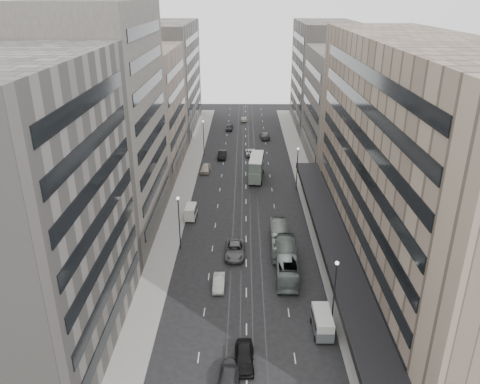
{
  "coord_description": "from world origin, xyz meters",
  "views": [
    {
      "loc": [
        -0.31,
        -48.26,
        34.82
      ],
      "look_at": [
        -0.98,
        19.42,
        5.94
      ],
      "focal_mm": 35.0,
      "sensor_mm": 36.0,
      "label": 1
    }
  ],
  "objects_px": {
    "double_decker": "(256,167)",
    "sedan_0": "(244,357)",
    "pedestrian": "(365,358)",
    "sedan_1": "(219,283)",
    "vw_microbus": "(322,322)",
    "bus_far": "(279,239)",
    "bus_near": "(287,261)",
    "panel_van": "(191,212)",
    "sedan_2": "(235,250)"
  },
  "relations": [
    {
      "from": "bus_near",
      "to": "vw_microbus",
      "type": "distance_m",
      "value": 12.53
    },
    {
      "from": "vw_microbus",
      "to": "sedan_1",
      "type": "xyz_separation_m",
      "value": [
        -11.89,
        8.49,
        -0.68
      ]
    },
    {
      "from": "double_decker",
      "to": "sedan_0",
      "type": "distance_m",
      "value": 51.47
    },
    {
      "from": "bus_far",
      "to": "sedan_0",
      "type": "height_order",
      "value": "bus_far"
    },
    {
      "from": "bus_near",
      "to": "panel_van",
      "type": "relative_size",
      "value": 3.12
    },
    {
      "from": "vw_microbus",
      "to": "pedestrian",
      "type": "bearing_deg",
      "value": -55.51
    },
    {
      "from": "sedan_0",
      "to": "pedestrian",
      "type": "height_order",
      "value": "pedestrian"
    },
    {
      "from": "sedan_0",
      "to": "pedestrian",
      "type": "bearing_deg",
      "value": -1.2
    },
    {
      "from": "double_decker",
      "to": "vw_microbus",
      "type": "height_order",
      "value": "double_decker"
    },
    {
      "from": "vw_microbus",
      "to": "bus_far",
      "type": "bearing_deg",
      "value": 100.06
    },
    {
      "from": "bus_near",
      "to": "panel_van",
      "type": "distance_m",
      "value": 21.73
    },
    {
      "from": "vw_microbus",
      "to": "panel_van",
      "type": "bearing_deg",
      "value": 121.41
    },
    {
      "from": "bus_near",
      "to": "pedestrian",
      "type": "distance_m",
      "value": 18.48
    },
    {
      "from": "bus_far",
      "to": "sedan_2",
      "type": "xyz_separation_m",
      "value": [
        -6.53,
        -2.17,
        -0.63
      ]
    },
    {
      "from": "sedan_0",
      "to": "panel_van",
      "type": "bearing_deg",
      "value": 104.65
    },
    {
      "from": "sedan_0",
      "to": "bus_far",
      "type": "bearing_deg",
      "value": 77.25
    },
    {
      "from": "panel_van",
      "to": "bus_far",
      "type": "bearing_deg",
      "value": -32.58
    },
    {
      "from": "bus_far",
      "to": "vw_microbus",
      "type": "height_order",
      "value": "bus_far"
    },
    {
      "from": "sedan_0",
      "to": "sedan_1",
      "type": "height_order",
      "value": "sedan_0"
    },
    {
      "from": "panel_van",
      "to": "sedan_1",
      "type": "bearing_deg",
      "value": -72.34
    },
    {
      "from": "bus_far",
      "to": "double_decker",
      "type": "relative_size",
      "value": 1.18
    },
    {
      "from": "bus_near",
      "to": "sedan_1",
      "type": "distance_m",
      "value": 9.72
    },
    {
      "from": "pedestrian",
      "to": "sedan_1",
      "type": "bearing_deg",
      "value": -41.02
    },
    {
      "from": "sedan_2",
      "to": "sedan_0",
      "type": "bearing_deg",
      "value": -85.7
    },
    {
      "from": "vw_microbus",
      "to": "pedestrian",
      "type": "xyz_separation_m",
      "value": [
        3.57,
        -5.1,
        -0.37
      ]
    },
    {
      "from": "bus_far",
      "to": "vw_microbus",
      "type": "bearing_deg",
      "value": 101.41
    },
    {
      "from": "vw_microbus",
      "to": "panel_van",
      "type": "height_order",
      "value": "vw_microbus"
    },
    {
      "from": "bus_far",
      "to": "vw_microbus",
      "type": "distance_m",
      "value": 18.98
    },
    {
      "from": "panel_van",
      "to": "sedan_2",
      "type": "bearing_deg",
      "value": -55.61
    },
    {
      "from": "bus_far",
      "to": "bus_near",
      "type": "bearing_deg",
      "value": 95.49
    },
    {
      "from": "double_decker",
      "to": "sedan_2",
      "type": "height_order",
      "value": "double_decker"
    },
    {
      "from": "sedan_0",
      "to": "pedestrian",
      "type": "relative_size",
      "value": 2.92
    },
    {
      "from": "double_decker",
      "to": "vw_microbus",
      "type": "bearing_deg",
      "value": -77.01
    },
    {
      "from": "panel_van",
      "to": "sedan_0",
      "type": "xyz_separation_m",
      "value": [
        8.95,
        -33.18,
        -0.43
      ]
    },
    {
      "from": "bus_near",
      "to": "bus_far",
      "type": "relative_size",
      "value": 1.1
    },
    {
      "from": "sedan_0",
      "to": "double_decker",
      "type": "bearing_deg",
      "value": 86.94
    },
    {
      "from": "sedan_2",
      "to": "bus_near",
      "type": "bearing_deg",
      "value": -30.85
    },
    {
      "from": "double_decker",
      "to": "sedan_1",
      "type": "xyz_separation_m",
      "value": [
        -5.61,
        -37.95,
        -1.89
      ]
    },
    {
      "from": "bus_near",
      "to": "vw_microbus",
      "type": "xyz_separation_m",
      "value": [
        2.95,
        -12.17,
        -0.24
      ]
    },
    {
      "from": "double_decker",
      "to": "pedestrian",
      "type": "bearing_deg",
      "value": -73.89
    },
    {
      "from": "bus_near",
      "to": "sedan_2",
      "type": "height_order",
      "value": "bus_near"
    },
    {
      "from": "double_decker",
      "to": "panel_van",
      "type": "relative_size",
      "value": 2.4
    },
    {
      "from": "vw_microbus",
      "to": "sedan_2",
      "type": "relative_size",
      "value": 0.77
    },
    {
      "from": "bus_near",
      "to": "vw_microbus",
      "type": "height_order",
      "value": "bus_near"
    },
    {
      "from": "sedan_2",
      "to": "double_decker",
      "type": "bearing_deg",
      "value": 83.51
    },
    {
      "from": "panel_van",
      "to": "pedestrian",
      "type": "distance_m",
      "value": 39.49
    },
    {
      "from": "bus_far",
      "to": "pedestrian",
      "type": "distance_m",
      "value": 24.8
    },
    {
      "from": "sedan_1",
      "to": "sedan_2",
      "type": "xyz_separation_m",
      "value": [
        1.88,
        8.0,
        0.14
      ]
    },
    {
      "from": "bus_far",
      "to": "vw_microbus",
      "type": "xyz_separation_m",
      "value": [
        3.48,
        -18.66,
        -0.09
      ]
    },
    {
      "from": "sedan_0",
      "to": "sedan_1",
      "type": "bearing_deg",
      "value": 103.22
    }
  ]
}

